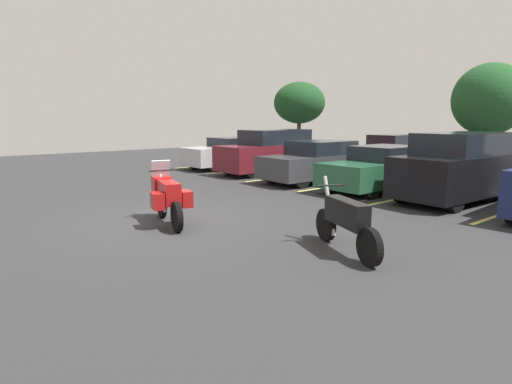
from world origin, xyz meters
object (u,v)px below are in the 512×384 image
at_px(car_maroon, 270,152).
at_px(car_far_grey, 441,156).
at_px(car_silver, 232,153).
at_px(car_far_red, 388,150).
at_px(car_green, 383,169).
at_px(car_far_white, 506,155).
at_px(motorcycle_touring, 167,195).
at_px(car_charcoal, 317,162).
at_px(car_black, 459,167).
at_px(motorcycle_second, 346,221).

relative_size(car_maroon, car_far_grey, 1.05).
distance_m(car_maroon, car_far_grey, 8.22).
bearing_deg(car_silver, car_far_grey, 46.83).
height_order(car_silver, car_far_red, car_far_red).
relative_size(car_green, car_far_white, 1.02).
distance_m(motorcycle_touring, car_silver, 11.19).
relative_size(car_charcoal, car_far_red, 1.00).
bearing_deg(car_green, motorcycle_touring, -92.62).
relative_size(car_charcoal, car_far_grey, 1.00).
relative_size(car_silver, car_green, 1.01).
distance_m(car_maroon, car_far_red, 7.15).
bearing_deg(car_black, motorcycle_touring, -110.24).
relative_size(motorcycle_touring, car_far_red, 0.46).
bearing_deg(car_silver, car_charcoal, -1.72).
height_order(car_silver, car_far_white, car_far_white).
distance_m(motorcycle_touring, car_far_white, 15.10).
distance_m(car_black, car_far_grey, 8.24).
distance_m(car_green, car_far_red, 8.32).
bearing_deg(car_charcoal, motorcycle_second, -43.79).
height_order(car_black, car_far_grey, car_black).
bearing_deg(motorcycle_touring, car_far_white, 84.37).
relative_size(car_charcoal, car_far_white, 0.96).
xyz_separation_m(motorcycle_second, car_black, (-1.05, 6.38, 0.42)).
xyz_separation_m(car_far_red, car_far_white, (5.64, 0.19, 0.11)).
height_order(car_maroon, car_far_red, car_maroon).
relative_size(motorcycle_touring, car_far_grey, 0.46).
relative_size(car_charcoal, car_black, 1.02).
bearing_deg(car_black, car_silver, -179.08).
height_order(car_silver, car_green, car_green).
bearing_deg(car_far_red, car_maroon, -100.04).
xyz_separation_m(car_maroon, car_black, (8.32, 0.08, 0.06)).
xyz_separation_m(car_maroon, car_far_white, (6.89, 7.23, -0.07)).
height_order(motorcycle_second, car_far_grey, car_far_grey).
xyz_separation_m(car_charcoal, car_black, (5.25, 0.35, 0.24)).
xyz_separation_m(motorcycle_second, car_maroon, (-9.36, 6.30, 0.36)).
bearing_deg(car_black, car_maroon, -179.42).
height_order(car_charcoal, car_far_red, car_charcoal).
xyz_separation_m(car_green, car_black, (2.55, 0.03, 0.28)).
relative_size(car_charcoal, car_green, 0.94).
bearing_deg(car_silver, car_far_white, 37.35).
height_order(motorcycle_touring, car_far_grey, motorcycle_touring).
bearing_deg(car_maroon, car_charcoal, -4.94).
distance_m(car_maroon, car_green, 5.77).
relative_size(car_far_grey, car_far_white, 0.97).
bearing_deg(car_green, car_far_white, 81.12).
distance_m(car_silver, car_far_red, 8.15).
bearing_deg(car_far_red, motorcycle_second, -58.68).
height_order(car_far_grey, car_far_white, car_far_white).
bearing_deg(car_silver, car_maroon, 1.94).
relative_size(car_maroon, car_black, 1.07).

